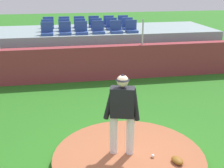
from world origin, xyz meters
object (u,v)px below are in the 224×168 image
stadium_chair_3 (98,29)px  stadium_chair_14 (79,24)px  stadium_chair_15 (94,24)px  stadium_chair_10 (112,26)px  stadium_chair_4 (116,29)px  stadium_chair_13 (64,24)px  stadium_chair_1 (65,30)px  stadium_chair_0 (47,31)px  stadium_chair_6 (47,28)px  pitcher (122,109)px  stadium_chair_9 (97,26)px  stadium_chair_16 (109,23)px  stadium_chair_5 (131,28)px  stadium_chair_7 (64,27)px  stadium_chair_17 (123,23)px  stadium_chair_2 (82,30)px  stadium_chair_11 (128,26)px  stadium_chair_8 (80,27)px  baseball (153,156)px  fielding_glove (177,160)px  stadium_chair_12 (48,25)px

stadium_chair_3 → stadium_chair_14: size_ratio=1.00×
stadium_chair_15 → stadium_chair_10: bearing=128.0°
stadium_chair_4 → stadium_chair_13: bearing=-39.7°
stadium_chair_1 → stadium_chair_14: same height
stadium_chair_0 → stadium_chair_6: (-0.01, 0.89, 0.00)m
stadium_chair_4 → stadium_chair_14: same height
pitcher → stadium_chair_15: (0.48, 8.55, 0.52)m
stadium_chair_9 → stadium_chair_14: (-0.70, 0.86, 0.00)m
stadium_chair_16 → stadium_chair_0: bearing=32.1°
stadium_chair_1 → stadium_chair_14: size_ratio=1.00×
stadium_chair_5 → stadium_chair_13: 3.25m
stadium_chair_9 → stadium_chair_16: bearing=-128.5°
stadium_chair_0 → stadium_chair_7: bearing=-128.8°
stadium_chair_0 → stadium_chair_17: 3.92m
stadium_chair_3 → stadium_chair_13: bearing=-52.2°
stadium_chair_2 → stadium_chair_11: size_ratio=1.00×
stadium_chair_11 → stadium_chair_15: size_ratio=1.00×
stadium_chair_8 → stadium_chair_11: bearing=-179.8°
stadium_chair_9 → baseball: bearing=90.8°
stadium_chair_10 → stadium_chair_7: bearing=0.8°
stadium_chair_3 → stadium_chair_11: 1.67m
baseball → stadium_chair_6: (-2.24, 7.95, 1.51)m
fielding_glove → stadium_chair_4: size_ratio=0.60×
stadium_chair_9 → stadium_chair_10: (0.68, 0.02, 0.00)m
stadium_chair_13 → stadium_chair_15: same height
baseball → stadium_chair_7: 8.22m
stadium_chair_3 → stadium_chair_12: (-2.06, 1.76, 0.00)m
stadium_chair_5 → stadium_chair_13: (-2.75, 1.72, 0.00)m
fielding_glove → stadium_chair_5: bearing=-18.9°
fielding_glove → stadium_chair_13: stadium_chair_13 is taller
baseball → stadium_chair_17: 9.03m
baseball → stadium_chair_5: bearing=79.9°
stadium_chair_7 → stadium_chair_13: (0.02, 0.88, 0.00)m
stadium_chair_14 → stadium_chair_8: bearing=87.8°
stadium_chair_7 → stadium_chair_14: 1.13m
pitcher → stadium_chair_13: bearing=111.7°
stadium_chair_4 → stadium_chair_5: bearing=-178.6°
stadium_chair_1 → stadium_chair_14: (0.70, 1.73, 0.00)m
stadium_chair_14 → stadium_chair_4: bearing=129.1°
fielding_glove → stadium_chair_3: (-0.58, 7.36, 1.49)m
pitcher → stadium_chair_2: (-0.25, 6.77, 0.52)m
stadium_chair_17 → stadium_chair_12: bearing=-0.6°
baseball → stadium_chair_12: stadium_chair_12 is taller
stadium_chair_14 → stadium_chair_15: (0.69, 0.04, 0.00)m
stadium_chair_13 → stadium_chair_7: bearing=88.5°
stadium_chair_7 → stadium_chair_15: size_ratio=1.00×
stadium_chair_4 → stadium_chair_13: same height
stadium_chair_12 → stadium_chair_17: size_ratio=1.00×
stadium_chair_5 → stadium_chair_17: size_ratio=1.00×
stadium_chair_1 → stadium_chair_15: 2.25m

